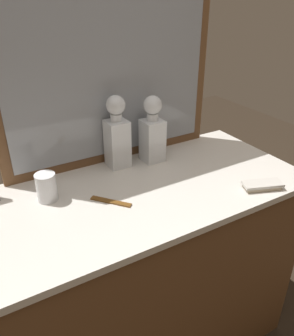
{
  "coord_description": "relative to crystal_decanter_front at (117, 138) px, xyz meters",
  "views": [
    {
      "loc": [
        -0.55,
        -0.94,
        1.52
      ],
      "look_at": [
        0.0,
        0.0,
        0.94
      ],
      "focal_mm": 36.83,
      "sensor_mm": 36.0,
      "label": 1
    }
  ],
  "objects": [
    {
      "name": "crystal_decanter_right",
      "position": [
        0.15,
        -0.03,
        -0.01
      ],
      "size": [
        0.08,
        0.08,
        0.28
      ],
      "color": "white",
      "rests_on": "dresser"
    },
    {
      "name": "silver_brush_right",
      "position": [
        0.37,
        -0.43,
        -0.11
      ],
      "size": [
        0.16,
        0.11,
        0.02
      ],
      "color": "#B7A88C",
      "rests_on": "dresser"
    },
    {
      "name": "dresser",
      "position": [
        0.01,
        -0.21,
        -0.55
      ],
      "size": [
        1.21,
        0.59,
        0.86
      ],
      "color": "brown",
      "rests_on": "ground_plane"
    },
    {
      "name": "dresser_mirror",
      "position": [
        0.01,
        0.07,
        0.27
      ],
      "size": [
        0.91,
        0.03,
        0.79
      ],
      "color": "brown",
      "rests_on": "dresser"
    },
    {
      "name": "crystal_decanter_front",
      "position": [
        0.0,
        0.0,
        0.0
      ],
      "size": [
        0.08,
        0.08,
        0.3
      ],
      "color": "white",
      "rests_on": "dresser"
    },
    {
      "name": "tortoiseshell_comb",
      "position": [
        -0.14,
        -0.24,
        -0.12
      ],
      "size": [
        0.11,
        0.13,
        0.01
      ],
      "color": "brown",
      "rests_on": "dresser"
    },
    {
      "name": "crystal_tumbler_far_left",
      "position": [
        -0.33,
        -0.11,
        -0.07
      ],
      "size": [
        0.07,
        0.07,
        0.1
      ],
      "color": "white",
      "rests_on": "dresser"
    }
  ]
}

